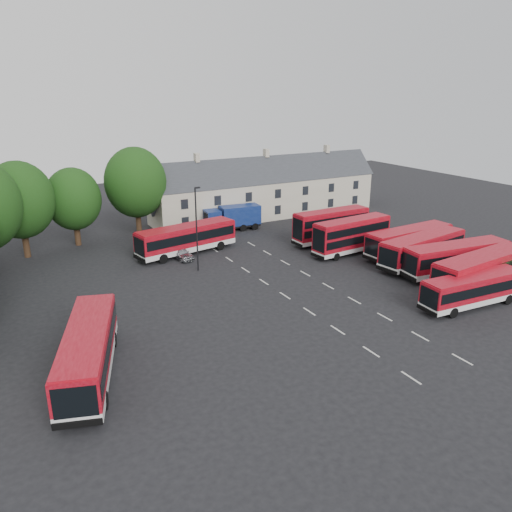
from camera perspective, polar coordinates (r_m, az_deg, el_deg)
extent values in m
plane|color=black|center=(45.47, 4.68, -5.41)|extent=(140.00, 140.00, 0.00)
cube|color=beige|center=(36.03, 17.32, -13.14)|extent=(0.15, 1.80, 0.01)
cube|color=beige|center=(38.44, 13.02, -10.61)|extent=(0.15, 1.80, 0.01)
cube|color=beige|center=(41.11, 9.32, -8.34)|extent=(0.15, 1.80, 0.01)
cube|color=beige|center=(43.97, 6.12, -6.32)|extent=(0.15, 1.80, 0.01)
cube|color=beige|center=(47.01, 3.34, -4.55)|extent=(0.15, 1.80, 0.01)
cube|color=beige|center=(50.17, 0.91, -2.98)|extent=(0.15, 1.80, 0.01)
cube|color=beige|center=(53.45, -1.21, -1.60)|extent=(0.15, 1.80, 0.01)
cube|color=beige|center=(56.83, -3.08, -0.38)|extent=(0.15, 1.80, 0.01)
cube|color=beige|center=(60.28, -4.74, 0.70)|extent=(0.15, 1.80, 0.01)
cube|color=beige|center=(39.43, 22.50, -10.85)|extent=(0.15, 1.80, 0.01)
cube|color=beige|center=(41.65, 18.25, -8.71)|extent=(0.15, 1.80, 0.01)
cube|color=beige|center=(44.12, 14.49, -6.76)|extent=(0.15, 1.80, 0.01)
cube|color=beige|center=(46.80, 11.18, -4.99)|extent=(0.15, 1.80, 0.01)
cube|color=beige|center=(49.66, 8.24, -3.41)|extent=(0.15, 1.80, 0.01)
cube|color=beige|center=(52.67, 5.65, -2.00)|extent=(0.15, 1.80, 0.01)
cube|color=beige|center=(55.81, 3.34, -0.74)|extent=(0.15, 1.80, 0.01)
cube|color=beige|center=(59.04, 1.28, 0.38)|extent=(0.15, 1.80, 0.01)
cube|color=beige|center=(62.37, -0.56, 1.39)|extent=(0.15, 1.80, 0.01)
cylinder|color=black|center=(62.76, -24.85, 1.65)|extent=(0.70, 0.70, 4.02)
ellipsoid|color=#1B3D10|center=(61.71, -25.43, 5.79)|extent=(7.59, 7.59, 8.73)
cylinder|color=black|center=(65.33, -19.77, 2.66)|extent=(0.70, 0.70, 3.50)
ellipsoid|color=#1B3D10|center=(64.42, -20.16, 6.13)|extent=(6.60, 6.60, 7.59)
cylinder|color=black|center=(67.78, -13.29, 4.12)|extent=(0.70, 0.70, 4.20)
ellipsoid|color=#1B3D10|center=(66.77, -13.60, 8.17)|extent=(7.92, 7.92, 9.11)
cube|color=beige|center=(76.08, 1.13, 6.67)|extent=(35.00, 7.00, 5.50)
cube|color=#2D3035|center=(75.57, 1.15, 8.71)|extent=(35.70, 7.13, 7.13)
cube|color=beige|center=(70.19, -6.79, 11.10)|extent=(0.60, 0.90, 1.20)
cube|color=beige|center=(74.99, 1.17, 11.70)|extent=(0.60, 0.90, 1.20)
cube|color=beige|center=(81.01, 8.08, 12.04)|extent=(0.60, 0.90, 1.20)
cube|color=silver|center=(48.43, 23.47, -4.50)|extent=(10.50, 3.01, 0.52)
cube|color=maroon|center=(48.01, 23.64, -3.20)|extent=(10.50, 3.01, 1.84)
cube|color=black|center=(47.99, 23.65, -3.15)|extent=(10.09, 3.04, 0.90)
cube|color=maroon|center=(47.69, 23.79, -2.12)|extent=(10.29, 2.90, 0.11)
cylinder|color=black|center=(45.55, 21.60, -6.05)|extent=(0.96, 0.32, 0.94)
cylinder|color=black|center=(51.56, 25.04, -3.66)|extent=(0.96, 0.32, 0.94)
cube|color=silver|center=(52.91, 24.29, -2.55)|extent=(12.51, 3.97, 0.61)
cube|color=maroon|center=(52.46, 24.49, -1.12)|extent=(12.51, 3.97, 2.18)
cube|color=black|center=(52.44, 24.50, -1.06)|extent=(12.03, 3.99, 1.06)
cube|color=maroon|center=(52.12, 24.66, 0.07)|extent=(12.25, 3.84, 0.13)
cylinder|color=black|center=(49.23, 23.03, -4.29)|extent=(1.14, 0.42, 1.12)
cylinder|color=black|center=(56.84, 25.29, -1.61)|extent=(1.14, 0.42, 1.12)
cube|color=silver|center=(55.75, 21.77, -1.20)|extent=(12.18, 4.10, 0.60)
cube|color=maroon|center=(55.33, 21.93, 0.12)|extent=(12.18, 4.10, 2.12)
cube|color=black|center=(55.32, 21.94, 0.17)|extent=(11.71, 4.11, 1.03)
cube|color=maroon|center=(55.02, 22.07, 1.22)|extent=(11.93, 3.96, 0.13)
cylinder|color=black|center=(52.50, 19.59, -2.48)|extent=(1.11, 0.43, 1.09)
cylinder|color=black|center=(59.26, 23.63, -0.61)|extent=(1.11, 0.43, 1.09)
cube|color=silver|center=(57.74, 18.40, -0.16)|extent=(12.14, 4.45, 0.59)
cube|color=maroon|center=(57.34, 18.53, 1.12)|extent=(12.14, 4.45, 2.10)
cube|color=black|center=(57.33, 18.54, 1.17)|extent=(11.68, 4.44, 1.03)
cube|color=maroon|center=(57.04, 18.64, 2.18)|extent=(11.89, 4.31, 0.13)
cylinder|color=black|center=(54.19, 17.12, -1.57)|extent=(1.11, 0.46, 1.08)
cylinder|color=black|center=(61.51, 19.47, 0.56)|extent=(1.11, 0.46, 1.08)
cube|color=silver|center=(60.35, 16.99, 0.77)|extent=(11.76, 3.30, 0.58)
cube|color=maroon|center=(59.98, 17.11, 1.97)|extent=(11.76, 3.30, 2.06)
cube|color=black|center=(59.97, 17.12, 2.02)|extent=(11.30, 3.34, 1.00)
cube|color=maroon|center=(59.70, 17.21, 2.96)|extent=(11.52, 3.18, 0.13)
cylinder|color=black|center=(57.02, 15.38, -0.42)|extent=(1.07, 0.36, 1.06)
cylinder|color=black|center=(63.92, 18.39, 1.33)|extent=(1.07, 0.36, 1.06)
cube|color=silver|center=(59.69, 10.79, 0.96)|extent=(10.27, 3.12, 0.51)
cube|color=maroon|center=(59.18, 10.90, 2.62)|extent=(10.27, 3.12, 3.08)
cube|color=black|center=(59.35, 10.86, 2.06)|extent=(9.87, 3.14, 0.87)
cube|color=maroon|center=(58.78, 10.99, 4.10)|extent=(10.06, 3.01, 0.11)
cylinder|color=black|center=(56.92, 9.15, -0.08)|extent=(0.94, 0.33, 0.92)
cylinder|color=black|center=(62.67, 12.26, 1.47)|extent=(0.94, 0.33, 0.92)
cube|color=black|center=(59.03, 10.93, 3.17)|extent=(9.87, 3.14, 0.87)
cube|color=silver|center=(63.50, 8.51, 2.16)|extent=(10.22, 2.54, 0.51)
cube|color=maroon|center=(63.02, 8.59, 3.73)|extent=(10.22, 2.54, 3.10)
cube|color=black|center=(63.17, 8.56, 3.21)|extent=(9.82, 2.59, 0.88)
cube|color=maroon|center=(62.64, 8.66, 5.14)|extent=(10.02, 2.44, 0.11)
cylinder|color=black|center=(60.86, 6.70, 1.27)|extent=(0.93, 0.28, 0.92)
cylinder|color=black|center=(66.35, 10.15, 2.56)|extent=(0.93, 0.28, 0.92)
cube|color=black|center=(62.87, 8.61, 4.26)|extent=(9.82, 2.59, 0.88)
cube|color=silver|center=(35.99, -18.44, -11.72)|extent=(6.34, 12.49, 0.61)
cube|color=maroon|center=(35.33, -18.67, -9.77)|extent=(6.34, 12.49, 2.17)
cube|color=black|center=(35.31, -18.68, -9.69)|extent=(6.26, 12.04, 1.06)
cube|color=maroon|center=(34.82, -18.87, -8.12)|extent=(6.16, 12.22, 0.13)
cylinder|color=black|center=(32.67, -16.91, -15.52)|extent=(0.63, 1.15, 1.11)
cylinder|color=black|center=(39.73, -19.59, -9.35)|extent=(0.63, 1.15, 1.11)
cube|color=silver|center=(58.96, -7.90, 1.04)|extent=(12.39, 4.88, 0.60)
cube|color=maroon|center=(58.57, -7.95, 2.32)|extent=(12.39, 4.88, 2.14)
cube|color=black|center=(58.55, -7.96, 2.37)|extent=(11.92, 4.86, 1.04)
cube|color=maroon|center=(58.26, -8.00, 3.39)|extent=(12.13, 4.73, 0.13)
cylinder|color=black|center=(56.21, -10.57, -0.31)|extent=(1.14, 0.50, 1.10)
cylinder|color=black|center=(62.03, -5.45, 1.73)|extent=(1.14, 0.50, 1.10)
cube|color=black|center=(68.49, -2.70, 3.47)|extent=(7.75, 2.75, 0.28)
cube|color=navy|center=(67.26, -4.99, 4.27)|extent=(2.12, 2.55, 2.28)
cube|color=black|center=(66.91, -5.74, 4.47)|extent=(0.29, 2.02, 1.14)
cube|color=navy|center=(68.51, -1.86, 4.72)|extent=(5.61, 2.89, 2.56)
cylinder|color=black|center=(66.70, -4.51, 2.89)|extent=(0.97, 0.36, 0.95)
cylinder|color=black|center=(70.51, -0.81, 3.81)|extent=(0.97, 0.36, 0.95)
imported|color=#AEB1B6|center=(57.37, -8.58, 0.32)|extent=(2.19, 4.14, 1.34)
cylinder|color=black|center=(52.33, -6.80, 2.94)|extent=(0.16, 0.16, 8.91)
cube|color=black|center=(51.42, -6.71, 7.77)|extent=(0.54, 0.25, 0.16)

